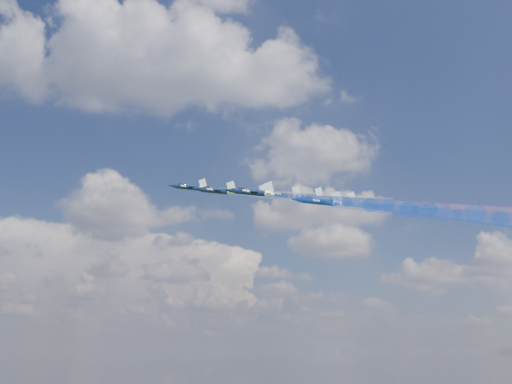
{
  "coord_description": "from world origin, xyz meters",
  "views": [
    {
      "loc": [
        -29.51,
        -165.54,
        92.03
      ],
      "look_at": [
        -24.24,
        -15.72,
        134.07
      ],
      "focal_mm": 40.17,
      "sensor_mm": 36.0,
      "label": 1
    }
  ],
  "objects": [
    {
      "name": "jet_rear_left",
      "position": [
        -9.97,
        -33.8,
        126.77
      ],
      "size": [
        16.65,
        15.37,
        8.19
      ],
      "primitive_type": null,
      "rotation": [
        0.2,
        -0.22,
        1.12
      ],
      "color": "black"
    },
    {
      "name": "trail_outer_left",
      "position": [
        2.23,
        -50.34,
        121.78
      ],
      "size": [
        48.75,
        25.27,
        14.95
      ],
      "primitive_type": null,
      "rotation": [
        0.2,
        -0.22,
        1.12
      ],
      "color": "blue"
    },
    {
      "name": "jet_center_third",
      "position": [
        -17.71,
        -17.97,
        132.74
      ],
      "size": [
        16.65,
        15.37,
        8.19
      ],
      "primitive_type": null,
      "rotation": [
        0.2,
        -0.22,
        1.12
      ],
      "color": "black"
    },
    {
      "name": "trail_rear_right",
      "position": [
        26.24,
        -26.38,
        126.3
      ],
      "size": [
        48.75,
        25.27,
        14.95
      ],
      "primitive_type": null,
      "rotation": [
        0.2,
        -0.22,
        1.12
      ],
      "color": "red"
    },
    {
      "name": "trail_inner_left",
      "position": [
        -6.54,
        -36.0,
        126.13
      ],
      "size": [
        48.75,
        25.27,
        14.95
      ],
      "primitive_type": null,
      "rotation": [
        0.2,
        -0.22,
        1.12
      ],
      "color": "blue"
    },
    {
      "name": "trail_center_third",
      "position": [
        10.79,
        -30.34,
        126.75
      ],
      "size": [
        48.75,
        25.27,
        14.95
      ],
      "primitive_type": null,
      "rotation": [
        0.2,
        -0.22,
        1.12
      ],
      "color": "white"
    },
    {
      "name": "trail_rear_left",
      "position": [
        18.53,
        -46.16,
        120.78
      ],
      "size": [
        48.75,
        25.27,
        14.95
      ],
      "primitive_type": null,
      "rotation": [
        0.2,
        -0.22,
        1.12
      ],
      "color": "blue"
    },
    {
      "name": "jet_outer_left",
      "position": [
        -26.27,
        -37.97,
        127.77
      ],
      "size": [
        16.65,
        15.37,
        8.19
      ],
      "primitive_type": null,
      "rotation": [
        0.2,
        -0.22,
        1.12
      ],
      "color": "black"
    },
    {
      "name": "jet_inner_left",
      "position": [
        -35.04,
        -23.63,
        132.12
      ],
      "size": [
        16.65,
        15.37,
        8.19
      ],
      "primitive_type": null,
      "rotation": [
        0.2,
        -0.22,
        1.12
      ],
      "color": "black"
    },
    {
      "name": "jet_lead",
      "position": [
        -43.18,
        -8.22,
        137.41
      ],
      "size": [
        16.65,
        15.37,
        8.19
      ],
      "primitive_type": null,
      "rotation": [
        0.2,
        -0.22,
        1.12
      ],
      "color": "black"
    },
    {
      "name": "trail_inner_right",
      "position": [
        2.53,
        -16.46,
        131.11
      ],
      "size": [
        48.75,
        25.27,
        14.95
      ],
      "primitive_type": null,
      "rotation": [
        0.2,
        -0.22,
        1.12
      ],
      "color": "red"
    },
    {
      "name": "trail_lead",
      "position": [
        -14.67,
        -20.59,
        131.42
      ],
      "size": [
        48.75,
        25.27,
        14.95
      ],
      "primitive_type": null,
      "rotation": [
        0.2,
        -0.22,
        1.12
      ],
      "color": "white"
    },
    {
      "name": "jet_rear_right",
      "position": [
        -2.26,
        -14.01,
        132.29
      ],
      "size": [
        16.65,
        15.37,
        8.19
      ],
      "primitive_type": null,
      "rotation": [
        0.2,
        -0.22,
        1.12
      ],
      "color": "black"
    },
    {
      "name": "jet_inner_right",
      "position": [
        -25.98,
        -4.09,
        137.1
      ],
      "size": [
        16.65,
        15.37,
        8.19
      ],
      "primitive_type": null,
      "rotation": [
        0.2,
        -0.22,
        1.12
      ],
      "color": "black"
    },
    {
      "name": "trail_outer_right",
      "position": [
        19.44,
        -12.58,
        131.52
      ],
      "size": [
        48.75,
        25.27,
        14.95
      ],
      "primitive_type": null,
      "rotation": [
        0.2,
        -0.22,
        1.12
      ],
      "color": "red"
    },
    {
      "name": "jet_outer_right",
      "position": [
        -9.06,
        -0.21,
        137.51
      ],
      "size": [
        16.65,
        15.37,
        8.19
      ],
      "primitive_type": null,
      "rotation": [
        0.2,
        -0.22,
        1.12
      ],
      "color": "black"
    }
  ]
}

